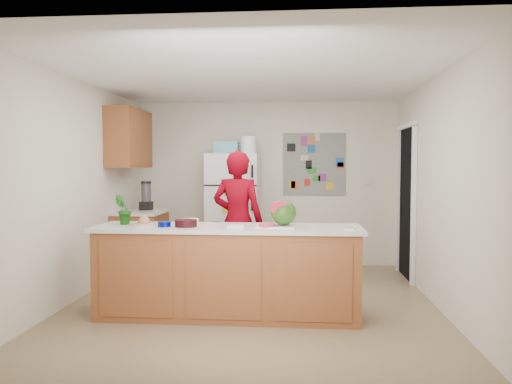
# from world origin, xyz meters

# --- Properties ---
(floor) EXTENTS (4.00, 4.50, 0.02)m
(floor) POSITION_xyz_m (0.00, 0.00, -0.01)
(floor) COLOR brown
(floor) RESTS_ON ground
(wall_back) EXTENTS (4.00, 0.02, 2.50)m
(wall_back) POSITION_xyz_m (0.00, 2.26, 1.25)
(wall_back) COLOR beige
(wall_back) RESTS_ON ground
(wall_left) EXTENTS (0.02, 4.50, 2.50)m
(wall_left) POSITION_xyz_m (-2.01, 0.00, 1.25)
(wall_left) COLOR beige
(wall_left) RESTS_ON ground
(wall_right) EXTENTS (0.02, 4.50, 2.50)m
(wall_right) POSITION_xyz_m (2.01, 0.00, 1.25)
(wall_right) COLOR beige
(wall_right) RESTS_ON ground
(ceiling) EXTENTS (4.00, 4.50, 0.02)m
(ceiling) POSITION_xyz_m (0.00, 0.00, 2.51)
(ceiling) COLOR white
(ceiling) RESTS_ON wall_back
(doorway) EXTENTS (0.03, 0.85, 2.04)m
(doorway) POSITION_xyz_m (1.99, 1.45, 1.02)
(doorway) COLOR black
(doorway) RESTS_ON ground
(peninsula_base) EXTENTS (2.60, 0.62, 0.88)m
(peninsula_base) POSITION_xyz_m (-0.20, -0.50, 0.44)
(peninsula_base) COLOR brown
(peninsula_base) RESTS_ON floor
(peninsula_top) EXTENTS (2.68, 0.70, 0.04)m
(peninsula_top) POSITION_xyz_m (-0.20, -0.50, 0.90)
(peninsula_top) COLOR silver
(peninsula_top) RESTS_ON peninsula_base
(side_counter_base) EXTENTS (0.60, 0.80, 0.86)m
(side_counter_base) POSITION_xyz_m (-1.69, 1.35, 0.43)
(side_counter_base) COLOR brown
(side_counter_base) RESTS_ON floor
(side_counter_top) EXTENTS (0.64, 0.84, 0.04)m
(side_counter_top) POSITION_xyz_m (-1.69, 1.35, 0.88)
(side_counter_top) COLOR silver
(side_counter_top) RESTS_ON side_counter_base
(upper_cabinets) EXTENTS (0.35, 1.00, 0.80)m
(upper_cabinets) POSITION_xyz_m (-1.82, 1.30, 1.90)
(upper_cabinets) COLOR brown
(upper_cabinets) RESTS_ON wall_left
(refrigerator) EXTENTS (0.75, 0.70, 1.70)m
(refrigerator) POSITION_xyz_m (-0.45, 1.88, 0.85)
(refrigerator) COLOR silver
(refrigerator) RESTS_ON floor
(fridge_top_bin) EXTENTS (0.35, 0.28, 0.18)m
(fridge_top_bin) POSITION_xyz_m (-0.55, 1.88, 1.79)
(fridge_top_bin) COLOR #5999B2
(fridge_top_bin) RESTS_ON refrigerator
(photo_collage) EXTENTS (0.95, 0.01, 0.95)m
(photo_collage) POSITION_xyz_m (0.75, 2.24, 1.55)
(photo_collage) COLOR slate
(photo_collage) RESTS_ON wall_back
(person) EXTENTS (0.68, 0.51, 1.71)m
(person) POSITION_xyz_m (-0.23, 0.57, 0.85)
(person) COLOR #71000D
(person) RESTS_ON floor
(blender_appliance) EXTENTS (0.13, 0.13, 0.38)m
(blender_appliance) POSITION_xyz_m (-1.64, 1.45, 1.09)
(blender_appliance) COLOR black
(blender_appliance) RESTS_ON side_counter_top
(cutting_board) EXTENTS (0.43, 0.35, 0.01)m
(cutting_board) POSITION_xyz_m (0.30, -0.51, 0.93)
(cutting_board) COLOR silver
(cutting_board) RESTS_ON peninsula_top
(watermelon) EXTENTS (0.25, 0.25, 0.25)m
(watermelon) POSITION_xyz_m (0.36, -0.49, 1.06)
(watermelon) COLOR #275614
(watermelon) RESTS_ON cutting_board
(watermelon_slice) EXTENTS (0.17, 0.17, 0.02)m
(watermelon_slice) POSITION_xyz_m (0.20, -0.56, 0.94)
(watermelon_slice) COLOR #E63148
(watermelon_slice) RESTS_ON cutting_board
(cherry_bowl) EXTENTS (0.26, 0.26, 0.07)m
(cherry_bowl) POSITION_xyz_m (-0.61, -0.57, 0.96)
(cherry_bowl) COLOR black
(cherry_bowl) RESTS_ON peninsula_top
(white_bowl) EXTENTS (0.19, 0.19, 0.06)m
(white_bowl) POSITION_xyz_m (-0.61, -0.39, 0.95)
(white_bowl) COLOR white
(white_bowl) RESTS_ON peninsula_top
(cobalt_bowl) EXTENTS (0.17, 0.17, 0.05)m
(cobalt_bowl) POSITION_xyz_m (-0.82, -0.60, 0.95)
(cobalt_bowl) COLOR #000956
(cobalt_bowl) RESTS_ON peninsula_top
(plate) EXTENTS (0.31, 0.31, 0.02)m
(plate) POSITION_xyz_m (-1.07, -0.46, 0.93)
(plate) COLOR beige
(plate) RESTS_ON peninsula_top
(paper_towel) EXTENTS (0.17, 0.15, 0.02)m
(paper_towel) POSITION_xyz_m (-0.11, -0.58, 0.93)
(paper_towel) COLOR white
(paper_towel) RESTS_ON peninsula_top
(keys) EXTENTS (0.10, 0.07, 0.01)m
(keys) POSITION_xyz_m (1.00, -0.65, 0.93)
(keys) COLOR slate
(keys) RESTS_ON peninsula_top
(potted_plant) EXTENTS (0.22, 0.22, 0.31)m
(potted_plant) POSITION_xyz_m (-1.29, -0.45, 1.08)
(potted_plant) COLOR #154514
(potted_plant) RESTS_ON peninsula_top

